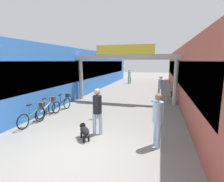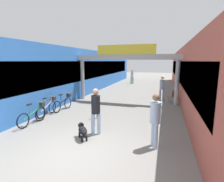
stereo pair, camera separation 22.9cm
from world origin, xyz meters
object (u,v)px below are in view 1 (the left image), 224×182
(cafe_chair_wood_nearer, at_px, (171,95))
(pedestrian_elderly_walking, at_px, (129,75))
(dog_on_leash, at_px, (84,130))
(bicycle_silver_second, at_px, (47,108))
(bollard_post_metal, at_px, (98,108))
(pedestrian_companion, at_px, (158,117))
(pedestrian_with_dog, at_px, (97,108))
(bicycle_green_nearest, at_px, (34,115))
(pedestrian_carrying_crate, at_px, (160,86))
(bicycle_black_third, at_px, (63,103))

(cafe_chair_wood_nearer, bearing_deg, pedestrian_elderly_walking, 115.29)
(dog_on_leash, bearing_deg, bicycle_silver_second, 145.87)
(dog_on_leash, relative_size, bollard_post_metal, 0.70)
(pedestrian_companion, height_order, bollard_post_metal, pedestrian_companion)
(pedestrian_with_dog, height_order, cafe_chair_wood_nearer, pedestrian_with_dog)
(bicycle_silver_second, bearing_deg, pedestrian_elderly_walking, 82.75)
(bicycle_silver_second, xyz_separation_m, cafe_chair_wood_nearer, (6.34, 4.66, 0.10))
(bicycle_silver_second, bearing_deg, bicycle_green_nearest, -80.65)
(pedestrian_carrying_crate, distance_m, dog_on_leash, 7.90)
(bicycle_silver_second, bearing_deg, bicycle_black_third, 77.31)
(pedestrian_companion, relative_size, cafe_chair_wood_nearer, 2.03)
(pedestrian_with_dog, xyz_separation_m, bicycle_green_nearest, (-3.13, 0.22, -0.61))
(pedestrian_carrying_crate, relative_size, bicycle_black_third, 1.07)
(pedestrian_with_dog, bearing_deg, pedestrian_elderly_walking, 95.56)
(pedestrian_companion, height_order, pedestrian_elderly_walking, pedestrian_elderly_walking)
(pedestrian_with_dog, height_order, bicycle_black_third, pedestrian_with_dog)
(pedestrian_elderly_walking, xyz_separation_m, bicycle_green_nearest, (-1.60, -15.51, -0.62))
(dog_on_leash, relative_size, bicycle_green_nearest, 0.43)
(pedestrian_with_dog, bearing_deg, bollard_post_metal, 110.30)
(bollard_post_metal, distance_m, cafe_chair_wood_nearer, 5.69)
(bicycle_black_third, height_order, cafe_chair_wood_nearer, bicycle_black_third)
(pedestrian_with_dog, distance_m, bollard_post_metal, 1.98)
(bicycle_green_nearest, relative_size, bollard_post_metal, 1.62)
(bicycle_green_nearest, height_order, bollard_post_metal, bollard_post_metal)
(bicycle_black_third, xyz_separation_m, cafe_chair_wood_nearer, (6.09, 3.56, 0.10))
(bollard_post_metal, bearing_deg, bicycle_black_third, 161.58)
(pedestrian_carrying_crate, height_order, pedestrian_elderly_walking, pedestrian_elderly_walking)
(pedestrian_elderly_walking, bearing_deg, pedestrian_carrying_crate, -66.60)
(bicycle_silver_second, bearing_deg, cafe_chair_wood_nearer, 36.33)
(pedestrian_with_dog, relative_size, pedestrian_companion, 1.00)
(bicycle_green_nearest, distance_m, bicycle_black_third, 2.38)
(bicycle_green_nearest, bearing_deg, cafe_chair_wood_nearer, 44.10)
(pedestrian_companion, bearing_deg, dog_on_leash, -177.14)
(pedestrian_companion, distance_m, cafe_chair_wood_nearer, 6.64)
(pedestrian_elderly_walking, distance_m, bollard_post_metal, 13.98)
(pedestrian_elderly_walking, xyz_separation_m, dog_on_leash, (1.22, -16.29, -0.71))
(pedestrian_with_dog, relative_size, bicycle_black_third, 1.07)
(pedestrian_carrying_crate, xyz_separation_m, bollard_post_metal, (-2.97, -5.07, -0.51))
(pedestrian_with_dog, distance_m, pedestrian_elderly_walking, 15.81)
(pedestrian_elderly_walking, bearing_deg, pedestrian_with_dog, -84.44)
(pedestrian_elderly_walking, height_order, bicycle_green_nearest, pedestrian_elderly_walking)
(pedestrian_carrying_crate, distance_m, pedestrian_elderly_walking, 9.66)
(pedestrian_companion, distance_m, bicycle_green_nearest, 5.46)
(pedestrian_companion, xyz_separation_m, pedestrian_carrying_crate, (0.05, 7.29, -0.01))
(pedestrian_with_dog, xyz_separation_m, pedestrian_carrying_crate, (2.31, 6.86, -0.01))
(pedestrian_carrying_crate, xyz_separation_m, bicycle_black_third, (-5.40, -4.26, -0.60))
(cafe_chair_wood_nearer, bearing_deg, bollard_post_metal, -129.94)
(pedestrian_companion, distance_m, bicycle_black_third, 6.18)
(cafe_chair_wood_nearer, bearing_deg, bicycle_black_third, -149.71)
(bollard_post_metal, bearing_deg, pedestrian_carrying_crate, 59.66)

